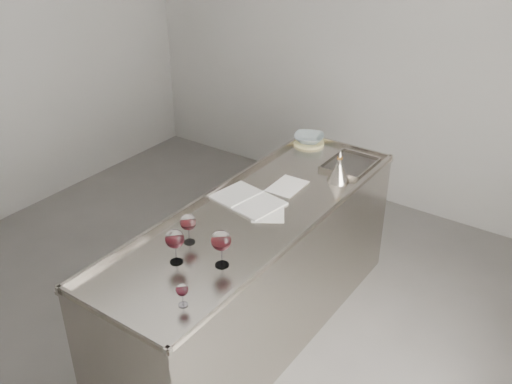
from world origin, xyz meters
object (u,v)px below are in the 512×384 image
Objects in this scene: wine_glass_small at (182,291)px; wine_funnel at (339,172)px; wine_glass_left at (188,223)px; wine_glass_middle at (175,240)px; wine_glass_right at (221,241)px; ceramic_bowl at (309,138)px; counter at (256,273)px; notebook at (248,200)px.

wine_glass_small is 0.54× the size of wine_funnel.
wine_glass_middle is (0.07, -0.18, 0.01)m from wine_glass_left.
wine_glass_right is 0.37m from wine_glass_small.
wine_glass_left is at bearing -84.93° from ceramic_bowl.
ceramic_bowl is (-0.26, 1.08, 0.52)m from counter.
wine_glass_left is 0.29m from wine_glass_right.
wine_glass_left is 0.80× the size of wine_funnel.
wine_glass_left is 0.20m from wine_glass_middle.
wine_glass_right is (0.16, -0.55, 0.62)m from counter.
wine_glass_right is 0.72m from notebook.
wine_glass_right is at bearing -92.56° from wine_funnel.
wine_glass_middle is at bearing -75.16° from notebook.
wine_glass_left is (-0.12, -0.49, 0.60)m from counter.
wine_glass_right is at bearing -12.90° from wine_glass_left.
notebook is at bearing 114.59° from wine_glass_right.
wine_glass_right reaches higher than ceramic_bowl.
counter is at bearing 85.51° from wine_glass_middle.
wine_glass_middle is 0.95× the size of wine_glass_right.
notebook is 2.07× the size of ceramic_bowl.
wine_glass_small is 1.57m from wine_funnel.
wine_glass_middle is 1.36m from wine_funnel.
counter is 1.22m from ceramic_bowl.
counter is 0.91m from wine_glass_middle.
wine_glass_left reaches higher than ceramic_bowl.
wine_funnel is at bearing 89.75° from wine_glass_small.
wine_funnel is (0.35, 0.57, 0.06)m from notebook.
wine_funnel reaches higher than wine_glass_right.
wine_glass_small is at bearing -52.20° from wine_glass_left.
wine_glass_right is at bearing -73.45° from counter.
counter is 11.35× the size of wine_glass_right.
ceramic_bowl is (-0.21, 1.75, -0.09)m from wine_glass_middle.
wine_glass_left reaches higher than counter.
wine_glass_middle is 0.25m from wine_glass_right.
wine_glass_left is at bearing 127.80° from wine_glass_small.
ceramic_bowl is 0.64m from wine_funnel.
notebook is 1.00m from ceramic_bowl.
wine_glass_small is 2.05m from ceramic_bowl.
wine_funnel reaches higher than wine_glass_small.
wine_glass_middle reaches higher than wine_glass_small.
wine_glass_left is 0.58m from notebook.
counter is at bearing 102.99° from wine_glass_small.
wine_glass_right is (0.22, 0.12, 0.01)m from wine_glass_middle.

